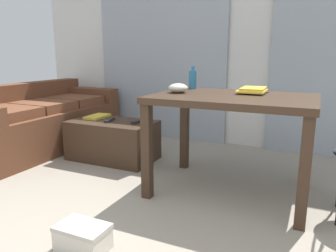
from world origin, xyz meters
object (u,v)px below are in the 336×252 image
object	(u,v)px
craft_table	(233,110)
bottle_near	(193,79)
tv_remote_secondary	(138,121)
tv_remote_primary	(110,120)
coffee_table	(113,140)
shoebox	(83,237)
magazine	(97,116)
couch	(39,122)
book_stack	(253,90)
bowl	(178,88)

from	to	relation	value
craft_table	bottle_near	bearing A→B (deg)	144.59
tv_remote_secondary	tv_remote_primary	bearing A→B (deg)	-158.25
coffee_table	shoebox	world-z (taller)	coffee_table
craft_table	magazine	world-z (taller)	craft_table
couch	magazine	world-z (taller)	couch
couch	shoebox	world-z (taller)	couch
coffee_table	shoebox	bearing A→B (deg)	-61.57
bottle_near	shoebox	xyz separation A→B (m)	(-0.09, -1.46, -0.79)
tv_remote_secondary	book_stack	bearing A→B (deg)	2.27
coffee_table	bowl	xyz separation A→B (m)	(0.88, -0.33, 0.61)
couch	bowl	bearing A→B (deg)	-9.51
coffee_table	tv_remote_secondary	world-z (taller)	tv_remote_secondary
bottle_near	tv_remote_primary	distance (m)	0.99
magazine	shoebox	distance (m)	1.87
couch	shoebox	distance (m)	2.30
coffee_table	craft_table	world-z (taller)	craft_table
book_stack	shoebox	xyz separation A→B (m)	(-0.65, -1.32, -0.73)
coffee_table	bottle_near	distance (m)	1.09
book_stack	tv_remote_primary	bearing A→B (deg)	176.27
couch	bowl	distance (m)	1.99
shoebox	bottle_near	bearing A→B (deg)	86.34
tv_remote_primary	magazine	distance (m)	0.26
couch	tv_remote_primary	distance (m)	1.01
book_stack	craft_table	bearing A→B (deg)	-119.62
tv_remote_primary	tv_remote_secondary	size ratio (longest dim) A/B	1.01
bottle_near	magazine	xyz separation A→B (m)	(-1.12, 0.07, -0.44)
craft_table	book_stack	xyz separation A→B (m)	(0.11, 0.19, 0.13)
book_stack	tv_remote_secondary	xyz separation A→B (m)	(-1.14, 0.16, -0.38)
bowl	book_stack	bearing A→B (deg)	21.67
tv_remote_secondary	shoebox	distance (m)	1.60
coffee_table	magazine	bearing A→B (deg)	160.49
coffee_table	craft_table	xyz separation A→B (m)	(1.32, -0.30, 0.46)
bowl	shoebox	distance (m)	1.33
coffee_table	craft_table	size ratio (longest dim) A/B	0.74
bowl	coffee_table	bearing A→B (deg)	159.51
coffee_table	bowl	size ratio (longest dim) A/B	5.63
coffee_table	tv_remote_secondary	size ratio (longest dim) A/B	4.78
tv_remote_primary	book_stack	bearing A→B (deg)	-15.19
craft_table	bowl	distance (m)	0.47
coffee_table	magazine	world-z (taller)	magazine
coffee_table	tv_remote_secondary	bearing A→B (deg)	9.53
couch	magazine	xyz separation A→B (m)	(0.77, 0.10, 0.11)
book_stack	tv_remote_secondary	size ratio (longest dim) A/B	1.59
tv_remote_primary	tv_remote_secondary	bearing A→B (deg)	0.19
bottle_near	craft_table	bearing A→B (deg)	-35.41
bowl	tv_remote_secondary	bearing A→B (deg)	147.70
tv_remote_primary	tv_remote_secondary	xyz separation A→B (m)	(0.30, 0.06, 0.00)
book_stack	shoebox	size ratio (longest dim) A/B	1.01
bowl	couch	bearing A→B (deg)	170.49
coffee_table	book_stack	size ratio (longest dim) A/B	3.00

